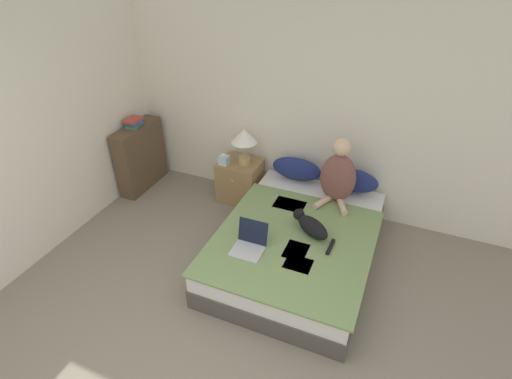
{
  "coord_description": "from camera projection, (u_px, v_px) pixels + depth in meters",
  "views": [
    {
      "loc": [
        1.15,
        -1.23,
        3.03
      ],
      "look_at": [
        -0.19,
        1.95,
        0.77
      ],
      "focal_mm": 28.0,
      "sensor_mm": 36.0,
      "label": 1
    }
  ],
  "objects": [
    {
      "name": "wall_back",
      "position": [
        308.0,
        109.0,
        4.63
      ],
      "size": [
        5.57,
        0.05,
        2.55
      ],
      "color": "silver",
      "rests_on": "ground_plane"
    },
    {
      "name": "wall_side",
      "position": [
        55.0,
        127.0,
        4.19
      ],
      "size": [
        0.05,
        4.02,
        2.55
      ],
      "color": "silver",
      "rests_on": "ground_plane"
    },
    {
      "name": "bed",
      "position": [
        298.0,
        245.0,
        4.25
      ],
      "size": [
        1.55,
        2.1,
        0.42
      ],
      "color": "#4C4742",
      "rests_on": "ground_plane"
    },
    {
      "name": "pillow_near",
      "position": [
        296.0,
        169.0,
        4.88
      ],
      "size": [
        0.62,
        0.2,
        0.29
      ],
      "color": "navy",
      "rests_on": "bed"
    },
    {
      "name": "pillow_far",
      "position": [
        352.0,
        180.0,
        4.66
      ],
      "size": [
        0.62,
        0.2,
        0.29
      ],
      "color": "navy",
      "rests_on": "bed"
    },
    {
      "name": "person_sitting",
      "position": [
        338.0,
        176.0,
        4.39
      ],
      "size": [
        0.4,
        0.39,
        0.78
      ],
      "color": "brown",
      "rests_on": "bed"
    },
    {
      "name": "cat_tabby",
      "position": [
        311.0,
        226.0,
        4.03
      ],
      "size": [
        0.49,
        0.43,
        0.19
      ],
      "rotation": [
        0.0,
        0.0,
        2.58
      ],
      "color": "black",
      "rests_on": "bed"
    },
    {
      "name": "laptop_open",
      "position": [
        249.0,
        244.0,
        3.85
      ],
      "size": [
        0.3,
        0.31,
        0.26
      ],
      "rotation": [
        0.0,
        0.0,
        0.01
      ],
      "color": "#B7B7BC",
      "rests_on": "bed"
    },
    {
      "name": "nightstand",
      "position": [
        240.0,
        180.0,
        5.2
      ],
      "size": [
        0.52,
        0.45,
        0.55
      ],
      "color": "#937047",
      "rests_on": "ground_plane"
    },
    {
      "name": "table_lamp",
      "position": [
        244.0,
        138.0,
        4.84
      ],
      "size": [
        0.32,
        0.32,
        0.46
      ],
      "color": "tan",
      "rests_on": "nightstand"
    },
    {
      "name": "tissue_box",
      "position": [
        224.0,
        160.0,
        4.98
      ],
      "size": [
        0.12,
        0.12,
        0.14
      ],
      "color": "silver",
      "rests_on": "nightstand"
    },
    {
      "name": "bookshelf",
      "position": [
        140.0,
        157.0,
        5.38
      ],
      "size": [
        0.23,
        0.79,
        0.89
      ],
      "color": "brown",
      "rests_on": "ground_plane"
    },
    {
      "name": "book_stack_top",
      "position": [
        134.0,
        122.0,
        5.11
      ],
      "size": [
        0.18,
        0.23,
        0.11
      ],
      "color": "#3D7A51",
      "rests_on": "bookshelf"
    }
  ]
}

